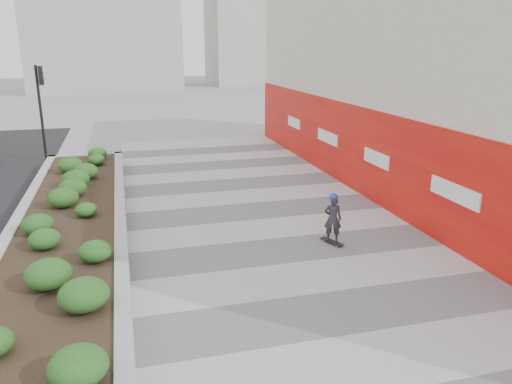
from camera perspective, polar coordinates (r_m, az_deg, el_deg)
ground at (r=8.88m, az=15.03°, el=-18.66°), size 160.00×160.00×0.00m
walkway at (r=11.17m, az=7.29°, el=-10.38°), size 8.00×36.00×0.01m
building at (r=18.69m, az=21.05°, el=12.21°), size 6.04×24.08×8.00m
planter at (r=14.04m, az=-20.74°, el=-3.79°), size 3.00×18.00×0.90m
traffic_signal_near at (r=24.00m, az=-23.36°, el=9.75°), size 0.33×0.28×4.20m
manhole_cover at (r=11.36m, az=9.67°, el=-10.03°), size 0.44×0.44×0.01m
skateboarder at (r=13.08m, az=8.77°, el=-2.99°), size 0.53×0.74×1.39m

